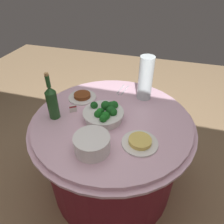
# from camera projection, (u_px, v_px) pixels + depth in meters

# --- Properties ---
(ground_plane) EXTENTS (6.00, 6.00, 0.00)m
(ground_plane) POSITION_uv_depth(u_px,v_px,m) (112.00, 181.00, 1.88)
(ground_plane) COLOR #9E7F5B
(buffet_table) EXTENTS (1.16, 1.16, 0.74)m
(buffet_table) POSITION_uv_depth(u_px,v_px,m) (112.00, 153.00, 1.65)
(buffet_table) COLOR maroon
(buffet_table) RESTS_ON ground_plane
(broccoli_bowl) EXTENTS (0.28, 0.28, 0.12)m
(broccoli_bowl) POSITION_uv_depth(u_px,v_px,m) (104.00, 113.00, 1.39)
(broccoli_bowl) COLOR white
(broccoli_bowl) RESTS_ON buffet_table
(plate_stack) EXTENTS (0.21, 0.21, 0.10)m
(plate_stack) POSITION_uv_depth(u_px,v_px,m) (92.00, 144.00, 1.16)
(plate_stack) COLOR white
(plate_stack) RESTS_ON buffet_table
(wine_bottle) EXTENTS (0.07, 0.07, 0.34)m
(wine_bottle) POSITION_uv_depth(u_px,v_px,m) (52.00, 101.00, 1.36)
(wine_bottle) COLOR #214E21
(wine_bottle) RESTS_ON buffet_table
(decorative_fruit_vase) EXTENTS (0.11, 0.11, 0.34)m
(decorative_fruit_vase) POSITION_uv_depth(u_px,v_px,m) (145.00, 80.00, 1.55)
(decorative_fruit_vase) COLOR silver
(decorative_fruit_vase) RESTS_ON buffet_table
(serving_tongs) EXTENTS (0.07, 0.17, 0.01)m
(serving_tongs) POSITION_uv_depth(u_px,v_px,m) (122.00, 90.00, 1.72)
(serving_tongs) COLOR silver
(serving_tongs) RESTS_ON buffet_table
(food_plate_noodles) EXTENTS (0.22, 0.22, 0.04)m
(food_plate_noodles) POSITION_uv_depth(u_px,v_px,m) (140.00, 142.00, 1.22)
(food_plate_noodles) COLOR white
(food_plate_noodles) RESTS_ON buffet_table
(food_plate_stir_fry) EXTENTS (0.22, 0.22, 0.04)m
(food_plate_stir_fry) POSITION_uv_depth(u_px,v_px,m) (82.00, 96.00, 1.63)
(food_plate_stir_fry) COLOR white
(food_plate_stir_fry) RESTS_ON buffet_table
(label_placard_front) EXTENTS (0.05, 0.03, 0.05)m
(label_placard_front) POSITION_uv_depth(u_px,v_px,m) (73.00, 108.00, 1.47)
(label_placard_front) COLOR white
(label_placard_front) RESTS_ON buffet_table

